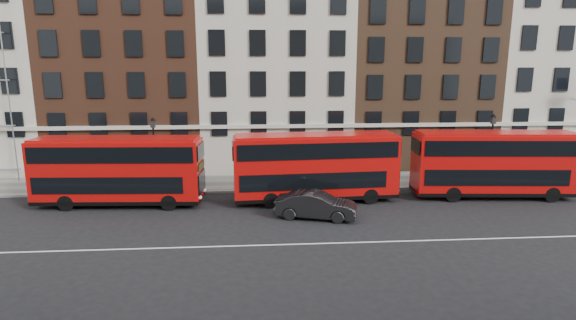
{
  "coord_description": "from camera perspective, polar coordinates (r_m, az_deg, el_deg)",
  "views": [
    {
      "loc": [
        -1.89,
        -23.78,
        9.09
      ],
      "look_at": [
        0.23,
        5.0,
        3.0
      ],
      "focal_mm": 28.0,
      "sensor_mm": 36.0,
      "label": 1
    }
  ],
  "objects": [
    {
      "name": "bus_c",
      "position": [
        30.28,
        3.43,
        -0.7
      ],
      "size": [
        11.17,
        3.34,
        4.63
      ],
      "rotation": [
        0.0,
        0.0,
        0.06
      ],
      "color": "#B80A09",
      "rests_on": "ground"
    },
    {
      "name": "bus_d",
      "position": [
        34.26,
        24.68,
        -0.3
      ],
      "size": [
        11.22,
        3.53,
        4.64
      ],
      "rotation": [
        0.0,
        0.0,
        -0.08
      ],
      "color": "#B80A09",
      "rests_on": "ground"
    },
    {
      "name": "pavement",
      "position": [
        35.5,
        -1.03,
        -2.8
      ],
      "size": [
        80.0,
        5.0,
        0.15
      ],
      "primitive_type": "cube",
      "color": "slate",
      "rests_on": "ground"
    },
    {
      "name": "car_front",
      "position": [
        27.33,
        3.55,
        -5.74
      ],
      "size": [
        5.2,
        2.97,
        1.62
      ],
      "primitive_type": "imported",
      "rotation": [
        0.0,
        0.0,
        1.3
      ],
      "color": "black",
      "rests_on": "ground"
    },
    {
      "name": "iron_railings",
      "position": [
        37.49,
        -1.22,
        -1.1
      ],
      "size": [
        6.6,
        0.06,
        1.0
      ],
      "primitive_type": null,
      "color": "black",
      "rests_on": "pavement"
    },
    {
      "name": "bus_b",
      "position": [
        31.36,
        -20.79,
        -1.13
      ],
      "size": [
        10.94,
        3.25,
        4.54
      ],
      "rotation": [
        0.0,
        0.0,
        -0.06
      ],
      "color": "#B80A09",
      "rests_on": "ground"
    },
    {
      "name": "road_centre_line",
      "position": [
        23.67,
        0.69,
        -10.65
      ],
      "size": [
        70.0,
        0.12,
        0.01
      ],
      "primitive_type": "cube",
      "color": "white",
      "rests_on": "ground"
    },
    {
      "name": "lamp_post_right",
      "position": [
        38.15,
        24.38,
        1.78
      ],
      "size": [
        0.44,
        0.44,
        5.33
      ],
      "color": "black",
      "rests_on": "pavement"
    },
    {
      "name": "building_terrace",
      "position": [
        41.7,
        -2.1,
        13.49
      ],
      "size": [
        64.0,
        11.95,
        22.0
      ],
      "color": "#B5B09C",
      "rests_on": "ground"
    },
    {
      "name": "lamp_post_left",
      "position": [
        33.98,
        -16.6,
        1.22
      ],
      "size": [
        0.44,
        0.44,
        5.33
      ],
      "color": "black",
      "rests_on": "pavement"
    },
    {
      "name": "ground",
      "position": [
        25.53,
        0.31,
        -8.94
      ],
      "size": [
        120.0,
        120.0,
        0.0
      ],
      "primitive_type": "plane",
      "color": "black",
      "rests_on": "ground"
    },
    {
      "name": "kerb",
      "position": [
        33.09,
        -0.79,
        -3.89
      ],
      "size": [
        80.0,
        0.3,
        0.16
      ],
      "primitive_type": "cube",
      "color": "gray",
      "rests_on": "ground"
    }
  ]
}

